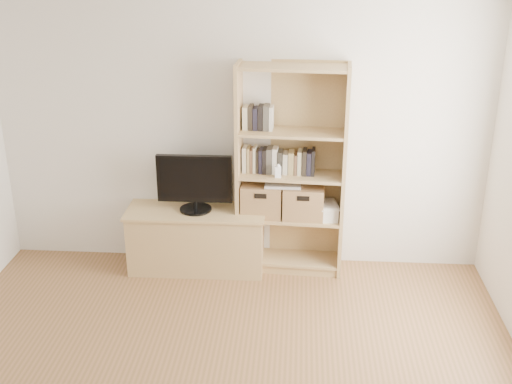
# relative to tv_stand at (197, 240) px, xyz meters

# --- Properties ---
(back_wall) EXTENTS (4.50, 0.02, 2.60)m
(back_wall) POSITION_rel_tv_stand_xyz_m (0.41, 0.23, 1.01)
(back_wall) COLOR silver
(back_wall) RESTS_ON floor
(ceiling) EXTENTS (4.50, 5.00, 0.01)m
(ceiling) POSITION_rel_tv_stand_xyz_m (0.41, -2.27, 2.31)
(ceiling) COLOR white
(ceiling) RESTS_ON back_wall
(tv_stand) EXTENTS (1.25, 0.48, 0.57)m
(tv_stand) POSITION_rel_tv_stand_xyz_m (0.00, 0.00, 0.00)
(tv_stand) COLOR #A98256
(tv_stand) RESTS_ON floor
(bookshelf) EXTENTS (0.99, 0.40, 1.95)m
(bookshelf) POSITION_rel_tv_stand_xyz_m (0.87, 0.06, 0.69)
(bookshelf) COLOR #A98256
(bookshelf) RESTS_ON floor
(television) EXTENTS (0.69, 0.06, 0.54)m
(television) POSITION_rel_tv_stand_xyz_m (-0.00, 0.00, 0.58)
(television) COLOR black
(television) RESTS_ON tv_stand
(books_row_mid) EXTENTS (0.86, 0.22, 0.23)m
(books_row_mid) POSITION_rel_tv_stand_xyz_m (0.87, 0.08, 0.78)
(books_row_mid) COLOR beige
(books_row_mid) RESTS_ON bookshelf
(books_row_upper) EXTENTS (0.39, 0.16, 0.20)m
(books_row_upper) POSITION_rel_tv_stand_xyz_m (0.66, 0.09, 1.17)
(books_row_upper) COLOR beige
(books_row_upper) RESTS_ON bookshelf
(baby_monitor) EXTENTS (0.06, 0.04, 0.10)m
(baby_monitor) POSITION_rel_tv_stand_xyz_m (0.76, -0.04, 0.72)
(baby_monitor) COLOR white
(baby_monitor) RESTS_ON bookshelf
(basket_left) EXTENTS (0.38, 0.32, 0.30)m
(basket_left) POSITION_rel_tv_stand_xyz_m (0.61, 0.07, 0.41)
(basket_left) COLOR olive
(basket_left) RESTS_ON bookshelf
(basket_right) EXTENTS (0.37, 0.31, 0.30)m
(basket_right) POSITION_rel_tv_stand_xyz_m (0.99, 0.05, 0.41)
(basket_right) COLOR olive
(basket_right) RESTS_ON bookshelf
(laptop) EXTENTS (0.33, 0.23, 0.03)m
(laptop) POSITION_rel_tv_stand_xyz_m (0.80, 0.05, 0.57)
(laptop) COLOR silver
(laptop) RESTS_ON basket_left
(magazine_stack) EXTENTS (0.20, 0.27, 0.12)m
(magazine_stack) POSITION_rel_tv_stand_xyz_m (1.21, 0.03, 0.32)
(magazine_stack) COLOR silver
(magazine_stack) RESTS_ON bookshelf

